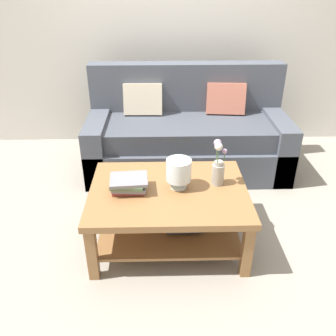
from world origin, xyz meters
TOP-DOWN VIEW (x-y plane):
  - ground_plane at (0.00, 0.00)m, footprint 10.00×10.00m
  - back_wall at (0.00, 1.65)m, footprint 6.40×0.12m
  - couch at (0.14, 0.86)m, footprint 2.05×0.90m
  - coffee_table at (-0.08, -0.39)m, footprint 1.17×0.88m
  - book_stack_main at (-0.38, -0.39)m, footprint 0.29×0.23m
  - glass_hurricane_vase at (-0.01, -0.36)m, footprint 0.19×0.19m
  - flower_pitcher at (0.29, -0.31)m, footprint 0.10×0.11m

SIDE VIEW (x-z plane):
  - ground_plane at x=0.00m, z-range 0.00..0.00m
  - coffee_table at x=-0.08m, z-range 0.10..0.58m
  - couch at x=0.14m, z-range -0.17..0.89m
  - book_stack_main at x=-0.38m, z-range 0.48..0.59m
  - flower_pitcher at x=0.29m, z-range 0.44..0.80m
  - glass_hurricane_vase at x=-0.01m, z-range 0.51..0.74m
  - back_wall at x=0.00m, z-range 0.00..2.70m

